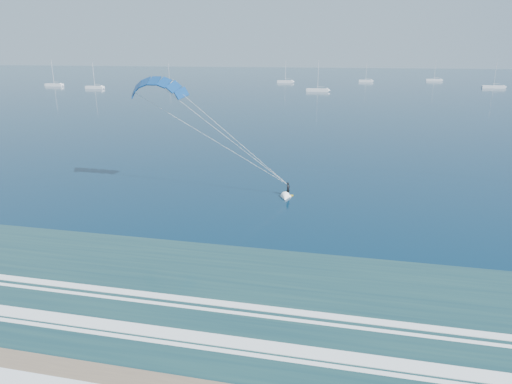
{
  "coord_description": "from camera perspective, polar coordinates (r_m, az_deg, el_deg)",
  "views": [
    {
      "loc": [
        11.86,
        -16.84,
        16.62
      ],
      "look_at": [
        2.12,
        27.31,
        2.52
      ],
      "focal_mm": 32.0,
      "sensor_mm": 36.0,
      "label": 1
    }
  ],
  "objects": [
    {
      "name": "kitesurfer_rig",
      "position": [
        53.16,
        -4.67,
        7.55
      ],
      "size": [
        20.62,
        4.6,
        14.81
      ],
      "color": "gold",
      "rests_on": "ground"
    },
    {
      "name": "sailboat_0",
      "position": [
        221.8,
        -19.5,
        12.25
      ],
      "size": [
        8.39,
        2.4,
        11.46
      ],
      "color": "silver",
      "rests_on": "ground"
    },
    {
      "name": "sailboat_1",
      "position": [
        246.09,
        -10.77,
        13.32
      ],
      "size": [
        7.24,
        2.4,
        10.14
      ],
      "color": "silver",
      "rests_on": "ground"
    },
    {
      "name": "sailboat_2",
      "position": [
        249.33,
        3.68,
        13.63
      ],
      "size": [
        8.34,
        2.4,
        11.3
      ],
      "color": "silver",
      "rests_on": "ground"
    },
    {
      "name": "sailboat_3",
      "position": [
        196.78,
        7.7,
        12.53
      ],
      "size": [
        9.19,
        2.4,
        12.69
      ],
      "color": "silver",
      "rests_on": "ground"
    },
    {
      "name": "sailboat_4",
      "position": [
        279.48,
        21.36,
        12.91
      ],
      "size": [
        8.37,
        2.4,
        11.43
      ],
      "color": "silver",
      "rests_on": "ground"
    },
    {
      "name": "sailboat_5",
      "position": [
        238.45,
        27.55,
        11.59
      ],
      "size": [
        9.7,
        2.4,
        13.11
      ],
      "color": "silver",
      "rests_on": "ground"
    },
    {
      "name": "sailboat_7",
      "position": [
        260.73,
        13.55,
        13.36
      ],
      "size": [
        7.18,
        2.4,
        10.41
      ],
      "color": "silver",
      "rests_on": "ground"
    },
    {
      "name": "sailboat_8",
      "position": [
        244.55,
        -23.91,
        12.15
      ],
      "size": [
        8.84,
        2.4,
        12.25
      ],
      "color": "silver",
      "rests_on": "ground"
    }
  ]
}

